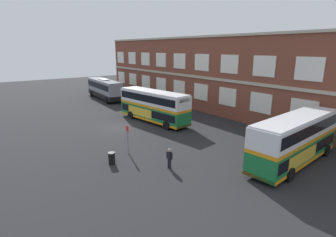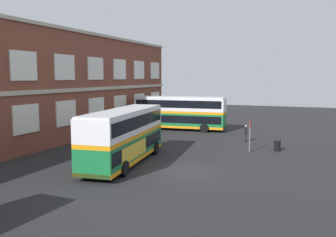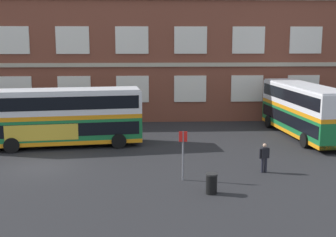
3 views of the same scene
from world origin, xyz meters
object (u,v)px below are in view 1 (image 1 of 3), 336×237
Objects in this scene: double_decker_near at (153,106)px; bus_stand_flag at (128,137)px; station_litter_bin at (112,158)px; touring_coach at (104,89)px; waiting_passenger at (169,158)px; double_decker_middle at (295,139)px.

bus_stand_flag is (7.86, -8.00, -0.51)m from double_decker_near.
station_litter_bin is (9.10, -10.20, -1.63)m from double_decker_near.
touring_coach is 7.14× the size of waiting_passenger.
station_litter_bin is at bearing -48.27° from double_decker_near.
waiting_passenger is 4.95m from bus_stand_flag.
bus_stand_flag is at bearing -19.38° from touring_coach.
bus_stand_flag is (-10.11, -10.17, -0.51)m from double_decker_middle.
double_decker_middle reaches higher than waiting_passenger.
double_decker_near is at bearing -4.44° from touring_coach.
touring_coach reaches higher than bus_stand_flag.
waiting_passenger is at bearing -14.67° from touring_coach.
waiting_passenger is (12.61, -6.82, -1.22)m from double_decker_near.
waiting_passenger is 1.65× the size of station_litter_bin.
double_decker_middle is at bearing 45.15° from bus_stand_flag.
double_decker_near is 10.91× the size of station_litter_bin.
bus_stand_flag is (26.93, -9.48, -0.27)m from touring_coach.
bus_stand_flag is at bearing 119.39° from station_litter_bin.
touring_coach is 4.50× the size of bus_stand_flag.
station_litter_bin is at bearing -136.13° from waiting_passenger.
station_litter_bin is (28.18, -11.68, -1.39)m from touring_coach.
station_litter_bin is (1.24, -2.20, -1.12)m from bus_stand_flag.
bus_stand_flag reaches higher than station_litter_bin.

